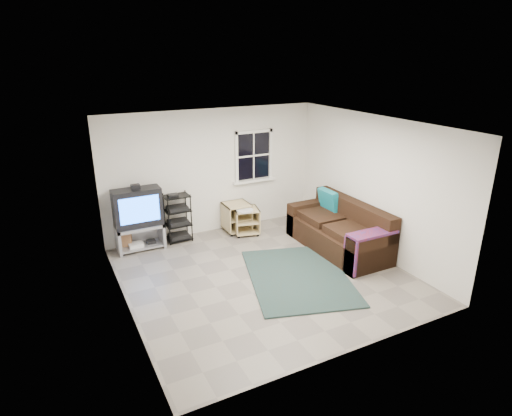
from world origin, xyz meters
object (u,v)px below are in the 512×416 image
tv_unit (138,214)px  side_table_right (246,219)px  av_rack (178,220)px  side_table_left (236,216)px  sofa (340,231)px

tv_unit → side_table_right: tv_unit is taller
side_table_right → tv_unit: bearing=173.7°
tv_unit → side_table_right: size_ratio=2.16×
av_rack → side_table_right: 1.42m
tv_unit → side_table_left: (2.05, -0.01, -0.39)m
side_table_left → side_table_right: size_ratio=1.02×
tv_unit → side_table_left: tv_unit is taller
sofa → av_rack: bearing=145.9°
tv_unit → side_table_right: bearing=-6.3°
side_table_left → side_table_right: bearing=-60.9°
tv_unit → av_rack: bearing=3.3°
av_rack → side_table_right: (1.39, -0.29, -0.11)m
sofa → side_table_left: bearing=128.9°
side_table_left → sofa: (1.42, -1.76, 0.03)m
side_table_left → tv_unit: bearing=179.6°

